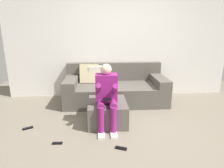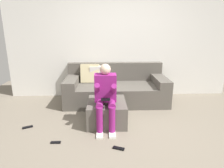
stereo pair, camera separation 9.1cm
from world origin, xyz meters
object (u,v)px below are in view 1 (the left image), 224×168
at_px(remote_near_ottoman, 121,148).
at_px(person_seated, 107,93).
at_px(couch_sectional, 115,88).
at_px(remote_by_storage_bin, 57,143).
at_px(remote_under_side_table, 28,128).
at_px(ottoman, 107,112).

bearing_deg(remote_near_ottoman, person_seated, 126.06).
bearing_deg(person_seated, couch_sectional, 79.42).
bearing_deg(couch_sectional, remote_by_storage_bin, -119.51).
bearing_deg(remote_near_ottoman, couch_sectional, 110.05).
bearing_deg(remote_near_ottoman, remote_by_storage_bin, -169.71).
relative_size(couch_sectional, remote_near_ottoman, 13.72).
xyz_separation_m(couch_sectional, remote_by_storage_bin, (-0.95, -1.67, -0.28)).
xyz_separation_m(person_seated, remote_under_side_table, (-1.29, 0.00, -0.58)).
relative_size(ottoman, remote_by_storage_bin, 5.12).
height_order(couch_sectional, remote_near_ottoman, couch_sectional).
bearing_deg(person_seated, remote_by_storage_bin, -146.68).
bearing_deg(person_seated, remote_near_ottoman, -75.76).
relative_size(remote_near_ottoman, remote_under_side_table, 0.99).
height_order(person_seated, remote_by_storage_bin, person_seated).
height_order(ottoman, remote_by_storage_bin, ottoman).
relative_size(couch_sectional, remote_under_side_table, 13.56).
distance_m(remote_near_ottoman, remote_under_side_table, 1.60).
distance_m(remote_by_storage_bin, remote_under_side_table, 0.74).
distance_m(ottoman, remote_near_ottoman, 0.86).
xyz_separation_m(couch_sectional, remote_under_side_table, (-1.52, -1.20, -0.28)).
relative_size(couch_sectional, ottoman, 3.01).
relative_size(person_seated, remote_by_storage_bin, 7.40).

